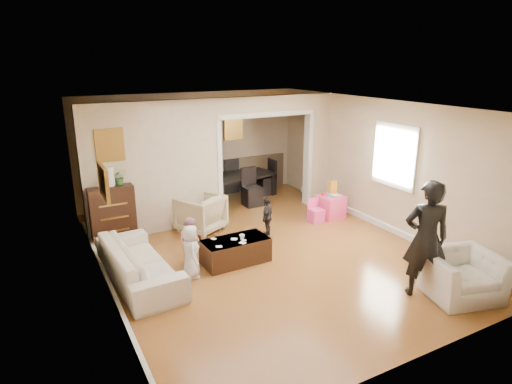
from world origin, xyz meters
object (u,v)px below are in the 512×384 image
armchair_back (201,213)px  adult_person (426,239)px  coffee_table (236,251)px  child_kneel_a (191,252)px  sofa (139,262)px  play_table (330,206)px  dresser (112,214)px  child_toddler (267,217)px  dining_table (240,186)px  child_kneel_b (190,241)px  coffee_cup (242,237)px  cyan_cup (329,195)px  armchair_front (461,275)px  table_lamp (108,176)px

armchair_back → adult_person: (1.95, -3.87, 0.51)m
coffee_table → child_kneel_a: child_kneel_a is taller
sofa → play_table: size_ratio=4.23×
dresser → play_table: dresser is taller
dresser → child_toddler: 2.94m
dining_table → child_kneel_a: 4.18m
coffee_table → child_kneel_b: size_ratio=1.33×
coffee_cup → child_kneel_b: 0.87m
armchair_back → adult_person: size_ratio=0.46×
dresser → coffee_cup: dresser is taller
dresser → cyan_cup: 4.46m
armchair_back → adult_person: 4.36m
sofa → armchair_back: 2.19m
armchair_front → dresser: size_ratio=0.92×
sofa → armchair_back: bearing=-50.4°
coffee_table → dining_table: dining_table is taller
child_toddler → dresser: bearing=-64.4°
sofa → coffee_cup: sofa is taller
sofa → play_table: (4.41, 0.90, -0.07)m
cyan_cup → adult_person: size_ratio=0.05×
play_table → dining_table: size_ratio=0.29×
dresser → child_toddler: bearing=-22.9°
coffee_cup → child_kneel_a: bearing=-174.0°
coffee_table → dining_table: 3.60m
table_lamp → child_toddler: 3.07m
sofa → child_kneel_a: 0.81m
sofa → coffee_table: size_ratio=1.90×
cyan_cup → armchair_front: bearing=-94.7°
child_kneel_b → cyan_cup: bearing=-100.2°
play_table → sofa: bearing=-168.5°
table_lamp → adult_person: (3.61, -4.13, -0.41)m
dresser → sofa: bearing=-88.2°
dresser → adult_person: 5.50m
armchair_back → child_toddler: child_toddler is taller
cyan_cup → child_kneel_a: 3.73m
armchair_front → table_lamp: table_lamp is taller
armchair_back → cyan_cup: size_ratio=10.19×
coffee_cup → dining_table: (1.56, 3.24, -0.16)m
armchair_front → play_table: 3.60m
play_table → armchair_back: bearing=168.0°
dresser → play_table: size_ratio=2.20×
sofa → child_toddler: (2.65, 0.62, 0.09)m
armchair_back → dresser: (-1.66, 0.26, 0.18)m
armchair_back → play_table: armchair_back is taller
dining_table → child_toddler: child_toddler is taller
coffee_table → child_toddler: size_ratio=1.41×
dining_table → child_toddler: (-0.61, -2.44, 0.10)m
coffee_table → cyan_cup: size_ratio=14.04×
child_kneel_b → armchair_back: bearing=-49.4°
table_lamp → adult_person: bearing=-48.9°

